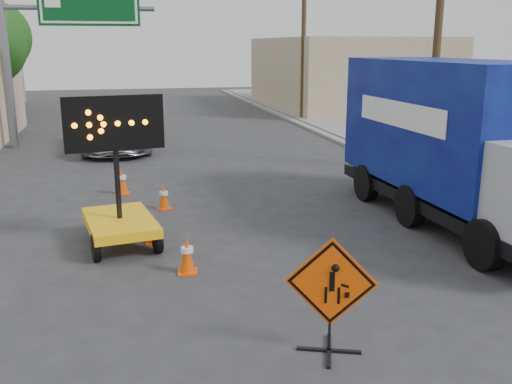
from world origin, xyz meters
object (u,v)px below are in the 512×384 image
object	(u,v)px
arrow_board	(119,213)
box_truck	(458,152)
construction_sign	(331,293)
pickup_truck	(115,130)

from	to	relation	value
arrow_board	box_truck	size ratio (longest dim) A/B	0.39
construction_sign	pickup_truck	world-z (taller)	construction_sign
construction_sign	pickup_truck	distance (m)	17.19
arrow_board	box_truck	bearing A→B (deg)	-10.87
arrow_board	box_truck	xyz separation A→B (m)	(7.80, -0.24, 1.03)
pickup_truck	box_truck	world-z (taller)	box_truck
arrow_board	box_truck	distance (m)	7.87
construction_sign	box_truck	xyz separation A→B (m)	(5.01, 4.97, 0.84)
box_truck	arrow_board	bearing A→B (deg)	176.95
pickup_truck	box_truck	xyz separation A→B (m)	(7.91, -11.97, 0.94)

